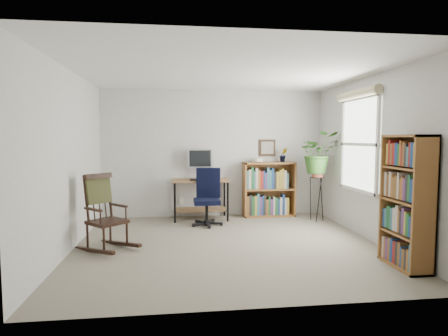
{
  "coord_description": "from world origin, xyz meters",
  "views": [
    {
      "loc": [
        -0.69,
        -5.12,
        1.5
      ],
      "look_at": [
        0.0,
        0.4,
        1.05
      ],
      "focal_mm": 30.0,
      "sensor_mm": 36.0,
      "label": 1
    }
  ],
  "objects": [
    {
      "name": "floor",
      "position": [
        0.0,
        0.0,
        0.0
      ],
      "size": [
        4.2,
        4.0,
        0.0
      ],
      "primitive_type": "cube",
      "color": "gray",
      "rests_on": "ground"
    },
    {
      "name": "ceiling",
      "position": [
        0.0,
        0.0,
        2.4
      ],
      "size": [
        4.2,
        4.0,
        0.0
      ],
      "primitive_type": "cube",
      "color": "white",
      "rests_on": "ground"
    },
    {
      "name": "wall_back",
      "position": [
        0.0,
        2.0,
        1.2
      ],
      "size": [
        4.2,
        0.0,
        2.4
      ],
      "primitive_type": "cube",
      "color": "beige",
      "rests_on": "ground"
    },
    {
      "name": "wall_front",
      "position": [
        0.0,
        -2.0,
        1.2
      ],
      "size": [
        4.2,
        0.0,
        2.4
      ],
      "primitive_type": "cube",
      "color": "beige",
      "rests_on": "ground"
    },
    {
      "name": "wall_left",
      "position": [
        -2.1,
        0.0,
        1.2
      ],
      "size": [
        0.0,
        4.0,
        2.4
      ],
      "primitive_type": "cube",
      "color": "beige",
      "rests_on": "ground"
    },
    {
      "name": "wall_right",
      "position": [
        2.1,
        0.0,
        1.2
      ],
      "size": [
        0.0,
        4.0,
        2.4
      ],
      "primitive_type": "cube",
      "color": "beige",
      "rests_on": "ground"
    },
    {
      "name": "window",
      "position": [
        2.06,
        0.3,
        1.4
      ],
      "size": [
        0.12,
        1.2,
        1.5
      ],
      "primitive_type": null,
      "color": "silver",
      "rests_on": "wall_right"
    },
    {
      "name": "desk",
      "position": [
        -0.27,
        1.7,
        0.37
      ],
      "size": [
        1.03,
        0.56,
        0.74
      ],
      "primitive_type": null,
      "color": "olive",
      "rests_on": "floor"
    },
    {
      "name": "monitor",
      "position": [
        -0.27,
        1.84,
        1.02
      ],
      "size": [
        0.46,
        0.16,
        0.56
      ],
      "primitive_type": null,
      "color": "#B1B2B6",
      "rests_on": "desk"
    },
    {
      "name": "keyboard",
      "position": [
        -0.27,
        1.58,
        0.75
      ],
      "size": [
        0.4,
        0.15,
        0.02
      ],
      "primitive_type": "cube",
      "color": "black",
      "rests_on": "desk"
    },
    {
      "name": "office_chair",
      "position": [
        -0.2,
        1.18,
        0.5
      ],
      "size": [
        0.65,
        0.65,
        0.99
      ],
      "primitive_type": null,
      "rotation": [
        0.0,
        0.0,
        -0.23
      ],
      "color": "black",
      "rests_on": "floor"
    },
    {
      "name": "rocking_chair",
      "position": [
        -1.63,
        -0.03,
        0.52
      ],
      "size": [
        1.01,
        1.01,
        1.04
      ],
      "primitive_type": null,
      "rotation": [
        0.0,
        0.0,
        0.78
      ],
      "color": "black",
      "rests_on": "floor"
    },
    {
      "name": "low_bookshelf",
      "position": [
        1.04,
        1.82,
        0.52
      ],
      "size": [
        0.98,
        0.33,
        1.04
      ],
      "primitive_type": null,
      "color": "#905D2F",
      "rests_on": "floor"
    },
    {
      "name": "tall_bookshelf",
      "position": [
        1.92,
        -1.16,
        0.77
      ],
      "size": [
        0.29,
        0.67,
        1.54
      ],
      "primitive_type": null,
      "color": "#905D2F",
      "rests_on": "floor"
    },
    {
      "name": "plant_stand",
      "position": [
        1.8,
        1.29,
        0.47
      ],
      "size": [
        0.28,
        0.28,
        0.93
      ],
      "primitive_type": null,
      "rotation": [
        0.0,
        0.0,
        -0.1
      ],
      "color": "black",
      "rests_on": "floor"
    },
    {
      "name": "spider_plant",
      "position": [
        1.8,
        1.29,
        1.59
      ],
      "size": [
        1.69,
        1.88,
        1.46
      ],
      "primitive_type": "imported",
      "color": "#346824",
      "rests_on": "plant_stand"
    },
    {
      "name": "potted_plant_small",
      "position": [
        1.32,
        1.83,
        1.09
      ],
      "size": [
        0.13,
        0.24,
        0.11
      ],
      "primitive_type": "imported",
      "color": "#346824",
      "rests_on": "low_bookshelf"
    },
    {
      "name": "framed_picture",
      "position": [
        1.04,
        1.97,
        1.31
      ],
      "size": [
        0.32,
        0.04,
        0.32
      ],
      "primitive_type": null,
      "color": "black",
      "rests_on": "wall_back"
    }
  ]
}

